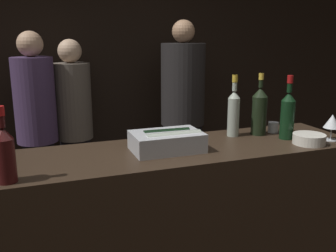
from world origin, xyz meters
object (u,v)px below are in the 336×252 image
object	(u,v)px
candle_votive	(273,127)
champagne_bottle	(259,110)
red_wine_bottle_burgundy	(288,114)
rose_wine_bottle	(234,111)
person_in_hoodie	(74,120)
wine_glass	(332,122)
red_wine_bottle_tall	(5,153)
ice_bin_with_bottles	(168,140)
person_grey_polo	(183,107)
bowl_white	(309,139)
person_blond_tee	(36,121)

from	to	relation	value
candle_votive	champagne_bottle	bearing A→B (deg)	-175.06
red_wine_bottle_burgundy	rose_wine_bottle	bearing A→B (deg)	148.70
candle_votive	person_in_hoodie	xyz separation A→B (m)	(-1.04, 1.58, -0.20)
wine_glass	rose_wine_bottle	bearing A→B (deg)	150.18
red_wine_bottle_tall	person_in_hoodie	size ratio (longest dim) A/B	0.19
ice_bin_with_bottles	wine_glass	world-z (taller)	wine_glass
red_wine_bottle_tall	person_grey_polo	xyz separation A→B (m)	(1.46, 1.70, -0.21)
bowl_white	person_grey_polo	bearing A→B (deg)	92.39
wine_glass	person_in_hoodie	distance (m)	2.24
person_blond_tee	candle_votive	bearing A→B (deg)	77.44
wine_glass	person_blond_tee	size ratio (longest dim) A/B	0.09
ice_bin_with_bottles	bowl_white	bearing A→B (deg)	-11.03
rose_wine_bottle	person_blond_tee	bearing A→B (deg)	127.54
rose_wine_bottle	person_in_hoodie	world-z (taller)	person_in_hoodie
red_wine_bottle_burgundy	champagne_bottle	bearing A→B (deg)	126.01
bowl_white	candle_votive	size ratio (longest dim) A/B	2.71
bowl_white	person_blond_tee	size ratio (longest dim) A/B	0.10
champagne_bottle	person_blond_tee	bearing A→B (deg)	130.98
red_wine_bottle_tall	person_in_hoodie	bearing A→B (deg)	76.45
ice_bin_with_bottles	champagne_bottle	bearing A→B (deg)	10.96
ice_bin_with_bottles	red_wine_bottle_tall	distance (m)	0.78
candle_votive	red_wine_bottle_tall	world-z (taller)	red_wine_bottle_tall
bowl_white	candle_votive	distance (m)	0.28
person_in_hoodie	person_grey_polo	bearing A→B (deg)	-62.67
wine_glass	champagne_bottle	world-z (taller)	champagne_bottle
candle_votive	red_wine_bottle_tall	xyz separation A→B (m)	(-1.50, -0.32, 0.09)
candle_votive	person_grey_polo	xyz separation A→B (m)	(-0.04, 1.38, -0.12)
rose_wine_bottle	person_in_hoodie	xyz separation A→B (m)	(-0.76, 1.57, -0.32)
person_in_hoodie	person_blond_tee	world-z (taller)	person_blond_tee
red_wine_bottle_burgundy	person_in_hoodie	xyz separation A→B (m)	(-1.02, 1.73, -0.32)
champagne_bottle	ice_bin_with_bottles	bearing A→B (deg)	-169.04
bowl_white	red_wine_bottle_burgundy	distance (m)	0.19
person_in_hoodie	ice_bin_with_bottles	bearing A→B (deg)	-131.47
wine_glass	rose_wine_bottle	xyz separation A→B (m)	(-0.48, 0.27, 0.04)
person_in_hoodie	red_wine_bottle_tall	bearing A→B (deg)	-154.97
person_in_hoodie	candle_votive	bearing A→B (deg)	-108.16
bowl_white	champagne_bottle	world-z (taller)	champagne_bottle
wine_glass	bowl_white	bearing A→B (deg)	-173.27
ice_bin_with_bottles	champagne_bottle	distance (m)	0.64
red_wine_bottle_tall	person_grey_polo	distance (m)	2.25
candle_votive	champagne_bottle	distance (m)	0.16
ice_bin_with_bottles	wine_glass	xyz separation A→B (m)	(0.94, -0.13, 0.05)
red_wine_bottle_burgundy	person_in_hoodie	distance (m)	2.03
person_in_hoodie	person_grey_polo	world-z (taller)	person_grey_polo
red_wine_bottle_burgundy	rose_wine_bottle	size ratio (longest dim) A/B	1.01
bowl_white	rose_wine_bottle	size ratio (longest dim) A/B	0.48
candle_votive	champagne_bottle	world-z (taller)	champagne_bottle
red_wine_bottle_tall	person_blond_tee	distance (m)	1.77
ice_bin_with_bottles	person_blond_tee	bearing A→B (deg)	111.86
red_wine_bottle_tall	person_blond_tee	size ratio (longest dim) A/B	0.18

